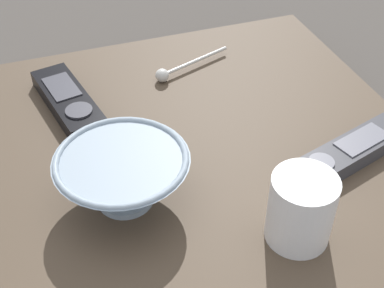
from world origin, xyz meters
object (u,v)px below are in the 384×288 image
at_px(tv_remote_far, 348,153).
at_px(coffee_mug, 301,209).
at_px(teaspoon, 173,71).
at_px(cereal_bowl, 123,176).
at_px(tv_remote_near, 68,101).

bearing_deg(tv_remote_far, coffee_mug, -143.44).
distance_m(coffee_mug, teaspoon, 0.37).
relative_size(teaspoon, tv_remote_far, 0.71).
relative_size(cereal_bowl, teaspoon, 1.15).
distance_m(teaspoon, tv_remote_far, 0.31).
height_order(teaspoon, tv_remote_near, tv_remote_near).
distance_m(teaspoon, tv_remote_near, 0.18).
xyz_separation_m(cereal_bowl, coffee_mug, (0.17, -0.12, 0.00)).
bearing_deg(cereal_bowl, tv_remote_near, 99.36).
xyz_separation_m(cereal_bowl, teaspoon, (0.14, 0.24, -0.03)).
relative_size(cereal_bowl, tv_remote_far, 0.81).
bearing_deg(coffee_mug, tv_remote_near, 121.89).
bearing_deg(teaspoon, cereal_bowl, -119.78).
bearing_deg(cereal_bowl, tv_remote_far, -5.41).
xyz_separation_m(cereal_bowl, tv_remote_near, (-0.04, 0.21, -0.03)).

